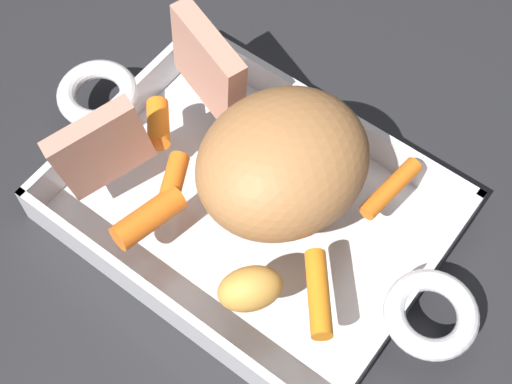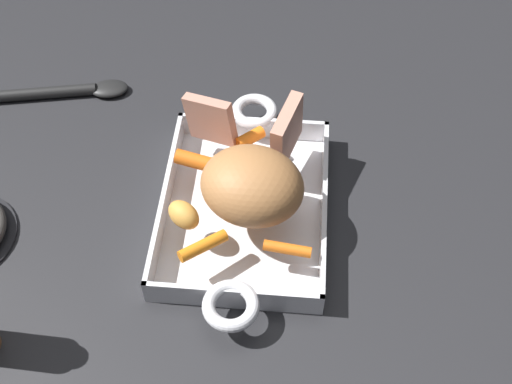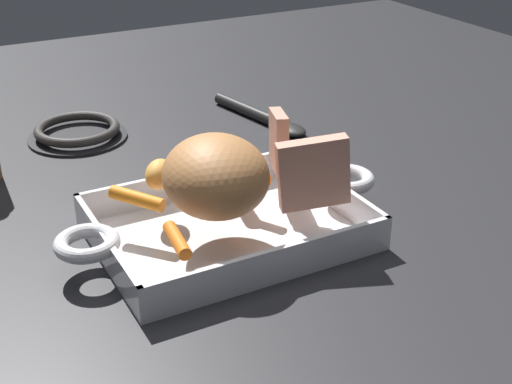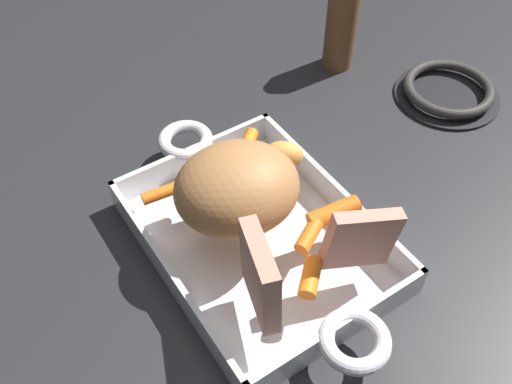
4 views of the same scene
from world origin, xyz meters
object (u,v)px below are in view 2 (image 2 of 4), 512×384
Objects in this scene: baby_carrot_long at (196,161)px; baby_carrot_southeast at (225,160)px; roast_slice_outer at (287,132)px; roasting_dish at (244,207)px; baby_carrot_short at (287,249)px; potato_golden_small at (184,215)px; roast_slice_thick at (211,120)px; serving_spoon at (70,91)px; baby_carrot_center_left at (247,138)px; pork_roast at (252,186)px; baby_carrot_northeast at (203,246)px.

baby_carrot_southeast is (-0.01, 0.04, -0.00)m from baby_carrot_long.
baby_carrot_southeast is (0.03, -0.09, -0.03)m from roast_slice_outer.
roasting_dish is 9.67× the size of baby_carrot_southeast.
potato_golden_small is (-0.04, -0.14, 0.01)m from baby_carrot_short.
roast_slice_thick is 0.29m from serving_spoon.
baby_carrot_center_left is 0.34m from serving_spoon.
baby_carrot_center_left is at bearing 148.36° from baby_carrot_southeast.
pork_roast is 1.69× the size of roast_slice_outer.
roasting_dish is at bearing 31.66° from baby_carrot_southeast.
baby_carrot_southeast reaches higher than baby_carrot_short.
roast_slice_outer is at bearing 107.43° from baby_carrot_long.
roast_slice_thick reaches higher than baby_carrot_center_left.
baby_carrot_northeast is 0.11m from baby_carrot_short.
baby_carrot_long is (0.06, -0.01, -0.03)m from roast_slice_thick.
baby_carrot_long is at bearing -52.01° from baby_carrot_center_left.
roasting_dish is 5.03× the size of roast_slice_outer.
potato_golden_small is at bearing -24.33° from baby_carrot_center_left.
serving_spoon is at bearing -111.88° from baby_carrot_center_left.
baby_carrot_short is at bearing 32.50° from roast_slice_thick.
roast_slice_thick is at bearing -99.17° from roast_slice_outer.
potato_golden_small is at bearing -52.92° from roasting_dish.
roast_slice_thick is at bearing 174.04° from potato_golden_small.
roasting_dish is at bearing -46.60° from serving_spoon.
pork_roast is 0.10m from baby_carrot_short.
baby_carrot_long is at bearing -134.52° from baby_carrot_short.
roasting_dish is at bearing -144.40° from baby_carrot_short.
baby_carrot_short reaches higher than serving_spoon.
roast_slice_outer is at bearing 147.49° from roasting_dish.
baby_carrot_southeast is (0.05, 0.03, -0.03)m from roast_slice_thick.
baby_carrot_northeast is 1.60× the size of baby_carrot_southeast.
pork_roast is at bearing -47.88° from serving_spoon.
baby_carrot_short is 0.49m from serving_spoon.
potato_golden_small is (0.15, -0.07, 0.01)m from baby_carrot_center_left.
roasting_dish is 0.39m from serving_spoon.
baby_carrot_southeast is 0.33m from serving_spoon.
baby_carrot_short is at bearing 34.20° from baby_carrot_southeast.
baby_carrot_short is at bearing -50.90° from serving_spoon.
baby_carrot_short is 0.14m from potato_golden_small.
baby_carrot_long is (-0.07, -0.09, -0.03)m from pork_roast.
baby_carrot_northeast is (0.20, 0.01, -0.03)m from roast_slice_thick.
pork_roast reaches higher than roast_slice_outer.
baby_carrot_short is at bearing 35.60° from roasting_dish.
roast_slice_outer reaches higher than roasting_dish.
roasting_dish is at bearing 127.08° from potato_golden_small.
serving_spoon is at bearing -114.98° from roast_slice_thick.
baby_carrot_long is 0.04m from baby_carrot_southeast.
roast_slice_outer reaches higher than baby_carrot_center_left.
baby_carrot_northeast is 0.42m from serving_spoon.
baby_carrot_long is 1.41× the size of baby_carrot_southeast.
baby_carrot_long is at bearing 179.00° from potato_golden_small.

